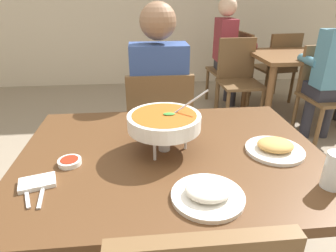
{
  "coord_description": "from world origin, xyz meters",
  "views": [
    {
      "loc": [
        -0.12,
        -1.05,
        1.36
      ],
      "look_at": [
        0.0,
        0.15,
        0.8
      ],
      "focal_mm": 30.95,
      "sensor_mm": 36.0,
      "label": 1
    }
  ],
  "objects_px": {
    "chair_bg_corner": "(238,75)",
    "diner_main": "(159,93)",
    "patron_bg_middle": "(335,67)",
    "chair_diner_main": "(159,127)",
    "curry_bowl": "(164,122)",
    "dining_table_far": "(298,66)",
    "appetizer_plate": "(275,147)",
    "dining_table_main": "(171,173)",
    "rice_plate": "(208,193)",
    "chair_bg_window": "(278,64)",
    "patron_bg_left": "(228,46)",
    "sauce_dish": "(70,162)",
    "chair_bg_middle": "(324,88)",
    "drink_glass": "(334,172)",
    "chair_bg_left": "(234,65)"
  },
  "relations": [
    {
      "from": "chair_bg_middle",
      "to": "patron_bg_middle",
      "type": "height_order",
      "value": "patron_bg_middle"
    },
    {
      "from": "sauce_dish",
      "to": "dining_table_far",
      "type": "height_order",
      "value": "sauce_dish"
    },
    {
      "from": "appetizer_plate",
      "to": "sauce_dish",
      "type": "relative_size",
      "value": 2.67
    },
    {
      "from": "dining_table_far",
      "to": "appetizer_plate",
      "type": "bearing_deg",
      "value": -120.7
    },
    {
      "from": "dining_table_far",
      "to": "chair_bg_left",
      "type": "relative_size",
      "value": 1.11
    },
    {
      "from": "drink_glass",
      "to": "patron_bg_middle",
      "type": "height_order",
      "value": "patron_bg_middle"
    },
    {
      "from": "curry_bowl",
      "to": "diner_main",
      "type": "bearing_deg",
      "value": 87.89
    },
    {
      "from": "rice_plate",
      "to": "chair_diner_main",
      "type": "bearing_deg",
      "value": 94.5
    },
    {
      "from": "diner_main",
      "to": "rice_plate",
      "type": "bearing_deg",
      "value": -85.63
    },
    {
      "from": "dining_table_far",
      "to": "rice_plate",
      "type": "bearing_deg",
      "value": -124.05
    },
    {
      "from": "rice_plate",
      "to": "appetizer_plate",
      "type": "xyz_separation_m",
      "value": [
        0.35,
        0.27,
        0.0
      ]
    },
    {
      "from": "dining_table_main",
      "to": "patron_bg_middle",
      "type": "distance_m",
      "value": 2.13
    },
    {
      "from": "chair_bg_window",
      "to": "patron_bg_left",
      "type": "xyz_separation_m",
      "value": [
        -0.69,
        -0.0,
        0.24
      ]
    },
    {
      "from": "chair_diner_main",
      "to": "drink_glass",
      "type": "xyz_separation_m",
      "value": [
        0.52,
        -1.05,
        0.29
      ]
    },
    {
      "from": "chair_bg_window",
      "to": "chair_diner_main",
      "type": "bearing_deg",
      "value": -133.41
    },
    {
      "from": "rice_plate",
      "to": "sauce_dish",
      "type": "distance_m",
      "value": 0.55
    },
    {
      "from": "curry_bowl",
      "to": "patron_bg_middle",
      "type": "distance_m",
      "value": 2.14
    },
    {
      "from": "sauce_dish",
      "to": "chair_bg_middle",
      "type": "xyz_separation_m",
      "value": [
        2.06,
        1.54,
        -0.25
      ]
    },
    {
      "from": "chair_bg_middle",
      "to": "appetizer_plate",
      "type": "bearing_deg",
      "value": -128.7
    },
    {
      "from": "sauce_dish",
      "to": "chair_bg_corner",
      "type": "xyz_separation_m",
      "value": [
        1.38,
        2.08,
        -0.25
      ]
    },
    {
      "from": "dining_table_main",
      "to": "chair_bg_window",
      "type": "relative_size",
      "value": 1.4
    },
    {
      "from": "diner_main",
      "to": "chair_bg_corner",
      "type": "relative_size",
      "value": 1.46
    },
    {
      "from": "chair_bg_corner",
      "to": "patron_bg_left",
      "type": "distance_m",
      "value": 0.54
    },
    {
      "from": "dining_table_main",
      "to": "drink_glass",
      "type": "height_order",
      "value": "drink_glass"
    },
    {
      "from": "drink_glass",
      "to": "sauce_dish",
      "type": "bearing_deg",
      "value": 165.73
    },
    {
      "from": "drink_glass",
      "to": "dining_table_far",
      "type": "bearing_deg",
      "value": 63.96
    },
    {
      "from": "chair_bg_corner",
      "to": "diner_main",
      "type": "bearing_deg",
      "value": -128.26
    },
    {
      "from": "curry_bowl",
      "to": "chair_diner_main",
      "type": "bearing_deg",
      "value": 87.8
    },
    {
      "from": "chair_bg_middle",
      "to": "chair_bg_corner",
      "type": "xyz_separation_m",
      "value": [
        -0.68,
        0.54,
        0.0
      ]
    },
    {
      "from": "patron_bg_middle",
      "to": "chair_diner_main",
      "type": "bearing_deg",
      "value": -159.39
    },
    {
      "from": "rice_plate",
      "to": "patron_bg_middle",
      "type": "height_order",
      "value": "patron_bg_middle"
    },
    {
      "from": "chair_diner_main",
      "to": "drink_glass",
      "type": "height_order",
      "value": "chair_diner_main"
    },
    {
      "from": "dining_table_main",
      "to": "curry_bowl",
      "type": "relative_size",
      "value": 3.79
    },
    {
      "from": "diner_main",
      "to": "drink_glass",
      "type": "relative_size",
      "value": 10.08
    },
    {
      "from": "curry_bowl",
      "to": "chair_bg_middle",
      "type": "xyz_separation_m",
      "value": [
        1.68,
        1.46,
        -0.37
      ]
    },
    {
      "from": "dining_table_main",
      "to": "patron_bg_left",
      "type": "bearing_deg",
      "value": 68.8
    },
    {
      "from": "curry_bowl",
      "to": "chair_bg_corner",
      "type": "xyz_separation_m",
      "value": [
        1.0,
        2.0,
        -0.37
      ]
    },
    {
      "from": "chair_bg_corner",
      "to": "chair_bg_left",
      "type": "bearing_deg",
      "value": 77.03
    },
    {
      "from": "curry_bowl",
      "to": "rice_plate",
      "type": "xyz_separation_m",
      "value": [
        0.11,
        -0.33,
        -0.11
      ]
    },
    {
      "from": "chair_bg_middle",
      "to": "patron_bg_middle",
      "type": "bearing_deg",
      "value": -102.49
    },
    {
      "from": "appetizer_plate",
      "to": "patron_bg_left",
      "type": "height_order",
      "value": "patron_bg_left"
    },
    {
      "from": "chair_diner_main",
      "to": "curry_bowl",
      "type": "bearing_deg",
      "value": -92.2
    },
    {
      "from": "curry_bowl",
      "to": "appetizer_plate",
      "type": "bearing_deg",
      "value": -7.91
    },
    {
      "from": "chair_diner_main",
      "to": "drink_glass",
      "type": "relative_size",
      "value": 6.92
    },
    {
      "from": "dining_table_far",
      "to": "chair_bg_middle",
      "type": "relative_size",
      "value": 1.11
    },
    {
      "from": "drink_glass",
      "to": "patron_bg_left",
      "type": "distance_m",
      "value": 2.84
    },
    {
      "from": "patron_bg_middle",
      "to": "dining_table_main",
      "type": "bearing_deg",
      "value": -139.92
    },
    {
      "from": "chair_diner_main",
      "to": "diner_main",
      "type": "relative_size",
      "value": 0.69
    },
    {
      "from": "chair_diner_main",
      "to": "chair_bg_middle",
      "type": "distance_m",
      "value": 1.8
    },
    {
      "from": "chair_bg_left",
      "to": "chair_diner_main",
      "type": "bearing_deg",
      "value": -121.56
    }
  ]
}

